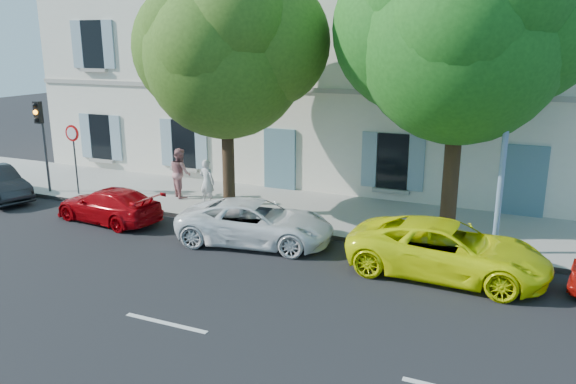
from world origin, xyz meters
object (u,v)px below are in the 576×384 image
at_px(car_red_coupe, 109,205).
at_px(tree_left, 225,58).
at_px(street_lamp, 510,89).
at_px(car_white_coupe, 256,222).
at_px(pedestrian_b, 180,173).
at_px(road_sign, 73,145).
at_px(tree_right, 461,41).
at_px(traffic_light, 41,127).
at_px(pedestrian_a, 207,182).
at_px(car_yellow_supercar, 447,250).

height_order(car_red_coupe, tree_left, tree_left).
xyz_separation_m(car_red_coupe, street_lamp, (11.81, 1.49, 4.02)).
distance_m(car_white_coupe, street_lamp, 7.72).
xyz_separation_m(car_white_coupe, pedestrian_b, (-4.59, 2.95, 0.43)).
distance_m(car_red_coupe, road_sign, 3.85).
bearing_deg(road_sign, tree_right, 2.80).
distance_m(car_white_coupe, traffic_light, 9.99).
height_order(tree_left, tree_right, tree_right).
xyz_separation_m(tree_right, pedestrian_a, (-8.28, 0.15, -4.80)).
height_order(car_yellow_supercar, road_sign, road_sign).
bearing_deg(road_sign, tree_left, 1.19).
bearing_deg(tree_right, pedestrian_a, 178.96).
height_order(car_yellow_supercar, pedestrian_b, pedestrian_b).
bearing_deg(traffic_light, street_lamp, -0.34).
height_order(road_sign, pedestrian_a, road_sign).
bearing_deg(street_lamp, road_sign, 178.76).
distance_m(traffic_light, pedestrian_a, 6.79).
xyz_separation_m(car_white_coupe, car_yellow_supercar, (5.47, -0.17, 0.06)).
relative_size(car_red_coupe, tree_left, 0.49).
height_order(car_white_coupe, street_lamp, street_lamp).
distance_m(tree_left, pedestrian_a, 4.52).
distance_m(tree_left, traffic_light, 8.19).
xyz_separation_m(tree_left, pedestrian_b, (-2.67, 1.11, -4.17)).
relative_size(car_red_coupe, pedestrian_a, 2.40).
height_order(tree_left, road_sign, tree_left).
bearing_deg(street_lamp, car_red_coupe, -172.82).
bearing_deg(pedestrian_b, pedestrian_a, -160.58).
xyz_separation_m(tree_right, pedestrian_b, (-9.69, 0.59, -4.69)).
xyz_separation_m(traffic_light, pedestrian_a, (6.49, 1.03, -1.69)).
xyz_separation_m(car_yellow_supercar, pedestrian_a, (-8.65, 2.69, 0.27)).
relative_size(car_white_coupe, car_yellow_supercar, 0.92).
height_order(tree_right, street_lamp, tree_right).
xyz_separation_m(tree_left, pedestrian_a, (-1.27, 0.68, -4.28)).
distance_m(tree_right, pedestrian_b, 10.78).
bearing_deg(road_sign, pedestrian_b, 18.17).
height_order(car_yellow_supercar, traffic_light, traffic_light).
xyz_separation_m(car_white_coupe, tree_left, (-1.91, 1.84, 4.60)).
bearing_deg(tree_right, road_sign, -177.20).
relative_size(car_white_coupe, pedestrian_b, 2.49).
bearing_deg(pedestrian_b, traffic_light, 52.80).
xyz_separation_m(car_red_coupe, car_yellow_supercar, (10.80, -0.07, 0.13)).
distance_m(car_yellow_supercar, traffic_light, 15.36).
bearing_deg(street_lamp, tree_right, 144.75).
xyz_separation_m(car_red_coupe, road_sign, (-3.06, 1.81, 1.48)).
xyz_separation_m(traffic_light, street_lamp, (16.16, -0.10, 1.94)).
height_order(tree_left, pedestrian_b, tree_left).
bearing_deg(road_sign, car_white_coupe, -11.48).
distance_m(tree_left, road_sign, 7.22).
bearing_deg(pedestrian_a, street_lamp, 177.19).
bearing_deg(pedestrian_a, pedestrian_b, -13.40).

